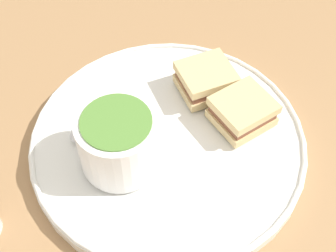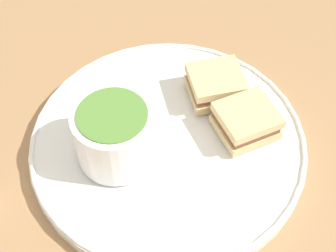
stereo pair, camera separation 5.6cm
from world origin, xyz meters
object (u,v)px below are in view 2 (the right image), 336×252
Objects in this scene: sandwich_half_far at (216,85)px; spoon at (92,117)px; soup_bowl at (115,134)px; sandwich_half_near at (246,121)px.

spoon is at bearing -97.47° from sandwich_half_far.
soup_bowl is at bearing 80.79° from spoon.
soup_bowl is 0.16m from sandwich_half_far.
sandwich_half_near and sandwich_half_far have the same top height.
sandwich_half_far is (-0.07, -0.01, 0.00)m from sandwich_half_near.
spoon is at bearing -117.69° from sandwich_half_near.
spoon is 0.19m from sandwich_half_near.
sandwich_half_near is (0.03, 0.16, -0.02)m from soup_bowl.
sandwich_half_near is at bearing 80.31° from soup_bowl.
soup_bowl is 1.34× the size of sandwich_half_near.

